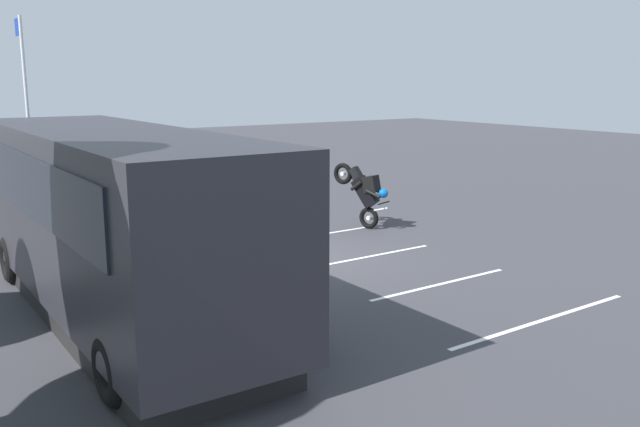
% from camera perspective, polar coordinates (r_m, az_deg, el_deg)
% --- Properties ---
extents(ground_plane, '(80.00, 80.00, 0.00)m').
position_cam_1_polar(ground_plane, '(15.82, -2.34, -3.71)').
color(ground_plane, '#38383D').
extents(tour_bus, '(9.19, 2.62, 3.25)m').
position_cam_1_polar(tour_bus, '(12.07, -16.86, -0.91)').
color(tour_bus, '#26262B').
rests_on(tour_bus, ground_plane).
extents(spectator_far_left, '(0.57, 0.33, 1.70)m').
position_cam_1_polar(spectator_far_left, '(12.51, -5.25, -2.99)').
color(spectator_far_left, '#473823').
rests_on(spectator_far_left, ground_plane).
extents(spectator_left, '(0.57, 0.38, 1.73)m').
position_cam_1_polar(spectator_left, '(13.13, -7.17, -2.30)').
color(spectator_left, black).
rests_on(spectator_left, ground_plane).
extents(spectator_centre, '(0.58, 0.34, 1.82)m').
position_cam_1_polar(spectator_centre, '(13.99, -8.28, -1.21)').
color(spectator_centre, black).
rests_on(spectator_centre, ground_plane).
extents(parked_motorcycle_silver, '(2.05, 0.58, 0.99)m').
position_cam_1_polar(parked_motorcycle_silver, '(13.08, -9.37, -4.89)').
color(parked_motorcycle_silver, black).
rests_on(parked_motorcycle_silver, ground_plane).
extents(parked_motorcycle_dark, '(2.03, 0.72, 0.99)m').
position_cam_1_polar(parked_motorcycle_dark, '(11.23, -3.20, -7.48)').
color(parked_motorcycle_dark, black).
rests_on(parked_motorcycle_dark, ground_plane).
extents(stunt_motorcycle, '(1.82, 0.94, 1.88)m').
position_cam_1_polar(stunt_motorcycle, '(18.77, 3.70, 1.94)').
color(stunt_motorcycle, black).
rests_on(stunt_motorcycle, ground_plane).
extents(flagpole, '(0.78, 0.36, 5.52)m').
position_cam_1_polar(flagpole, '(17.84, -23.15, 5.95)').
color(flagpole, silver).
rests_on(flagpole, ground_plane).
extents(bay_line_a, '(0.18, 4.58, 0.01)m').
position_cam_1_polar(bay_line_a, '(12.46, 18.20, -8.46)').
color(bay_line_a, white).
rests_on(bay_line_a, ground_plane).
extents(bay_line_b, '(0.16, 3.66, 0.01)m').
position_cam_1_polar(bay_line_b, '(14.03, 10.04, -5.84)').
color(bay_line_b, white).
rests_on(bay_line_b, ground_plane).
extents(bay_line_c, '(0.17, 3.95, 0.01)m').
position_cam_1_polar(bay_line_c, '(15.85, 3.70, -3.69)').
color(bay_line_c, white).
rests_on(bay_line_c, ground_plane).
extents(bay_line_d, '(0.17, 4.03, 0.01)m').
position_cam_1_polar(bay_line_d, '(17.83, -1.26, -1.97)').
color(bay_line_d, white).
rests_on(bay_line_d, ground_plane).
extents(bay_line_e, '(0.17, 3.80, 0.01)m').
position_cam_1_polar(bay_line_e, '(19.94, -5.20, -0.59)').
color(bay_line_e, white).
rests_on(bay_line_e, ground_plane).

